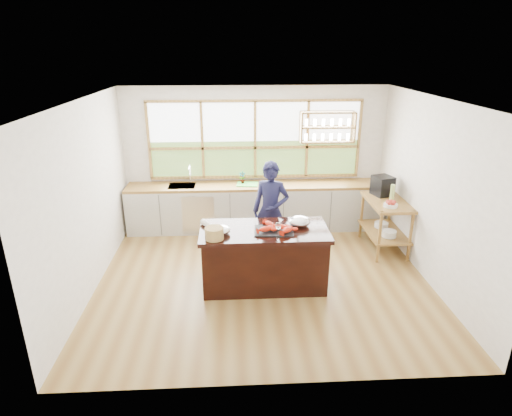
{
  "coord_description": "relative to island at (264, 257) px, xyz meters",
  "views": [
    {
      "loc": [
        -0.43,
        -5.82,
        3.37
      ],
      "look_at": [
        -0.1,
        0.15,
        1.1
      ],
      "focal_mm": 30.0,
      "sensor_mm": 36.0,
      "label": 1
    }
  ],
  "objects": [
    {
      "name": "lobster_pile",
      "position": [
        0.15,
        -0.08,
        0.5
      ],
      "size": [
        0.52,
        0.44,
        0.08
      ],
      "color": "red",
      "rests_on": "slate_board"
    },
    {
      "name": "wine_glass",
      "position": [
        0.17,
        -0.28,
        0.61
      ],
      "size": [
        0.08,
        0.08,
        0.22
      ],
      "color": "white",
      "rests_on": "island"
    },
    {
      "name": "room_shell",
      "position": [
        0.02,
        0.71,
        1.3
      ],
      "size": [
        5.02,
        4.52,
        2.71
      ],
      "color": "white",
      "rests_on": "ground_plane"
    },
    {
      "name": "back_counter",
      "position": [
        -0.02,
        2.14,
        0.0
      ],
      "size": [
        4.9,
        0.63,
        0.9
      ],
      "color": "beige",
      "rests_on": "ground_plane"
    },
    {
      "name": "wicker_basket",
      "position": [
        -0.7,
        -0.28,
        0.53
      ],
      "size": [
        0.26,
        0.26,
        0.16
      ],
      "primitive_type": "cylinder",
      "color": "tan",
      "rests_on": "island"
    },
    {
      "name": "wine_bottle",
      "position": [
        2.24,
        1.05,
        0.6
      ],
      "size": [
        0.08,
        0.08,
        0.3
      ],
      "primitive_type": "cylinder",
      "rotation": [
        0.0,
        0.0,
        0.02
      ],
      "color": "#9FBE61",
      "rests_on": "right_shelf_unit"
    },
    {
      "name": "cutting_board",
      "position": [
        -0.16,
        2.14,
        0.45
      ],
      "size": [
        0.43,
        0.35,
        0.01
      ],
      "primitive_type": "cube",
      "rotation": [
        0.0,
        0.0,
        -0.12
      ],
      "color": "green",
      "rests_on": "back_counter"
    },
    {
      "name": "potted_plant",
      "position": [
        -0.26,
        2.2,
        0.57
      ],
      "size": [
        0.14,
        0.11,
        0.24
      ],
      "primitive_type": "imported",
      "rotation": [
        0.0,
        0.0,
        -0.15
      ],
      "color": "slate",
      "rests_on": "back_counter"
    },
    {
      "name": "slate_board",
      "position": [
        0.13,
        -0.08,
        0.45
      ],
      "size": [
        0.58,
        0.44,
        0.02
      ],
      "primitive_type": "cube",
      "rotation": [
        0.0,
        0.0,
        -0.08
      ],
      "color": "black",
      "rests_on": "island"
    },
    {
      "name": "parchment_roll",
      "position": [
        -0.82,
        0.13,
        0.49
      ],
      "size": [
        0.23,
        0.3,
        0.08
      ],
      "primitive_type": "cylinder",
      "rotation": [
        1.57,
        0.0,
        0.56
      ],
      "color": "silver",
      "rests_on": "island"
    },
    {
      "name": "espresso_machine",
      "position": [
        2.19,
        1.4,
        0.62
      ],
      "size": [
        0.39,
        0.4,
        0.34
      ],
      "primitive_type": "cube",
      "rotation": [
        0.0,
        0.0,
        0.32
      ],
      "color": "black",
      "rests_on": "right_shelf_unit"
    },
    {
      "name": "cook",
      "position": [
        0.17,
        0.9,
        0.38
      ],
      "size": [
        0.7,
        0.56,
        1.66
      ],
      "primitive_type": "imported",
      "rotation": [
        0.0,
        0.0,
        -0.3
      ],
      "color": "#161738",
      "rests_on": "ground_plane"
    },
    {
      "name": "fruit_bowl",
      "position": [
        2.14,
        0.81,
        0.49
      ],
      "size": [
        0.23,
        0.23,
        0.11
      ],
      "color": "white",
      "rests_on": "right_shelf_unit"
    },
    {
      "name": "mixing_bowl_left",
      "position": [
        -0.62,
        -0.12,
        0.5
      ],
      "size": [
        0.27,
        0.27,
        0.13
      ],
      "primitive_type": "ellipsoid",
      "color": "silver",
      "rests_on": "island"
    },
    {
      "name": "mixing_bowl_right",
      "position": [
        0.52,
        0.11,
        0.51
      ],
      "size": [
        0.32,
        0.32,
        0.15
      ],
      "primitive_type": "ellipsoid",
      "color": "silver",
      "rests_on": "island"
    },
    {
      "name": "island",
      "position": [
        0.0,
        0.0,
        0.0
      ],
      "size": [
        1.85,
        0.9,
        0.9
      ],
      "color": "black",
      "rests_on": "ground_plane"
    },
    {
      "name": "ground_plane",
      "position": [
        0.0,
        0.2,
        -0.45
      ],
      "size": [
        5.0,
        5.0,
        0.0
      ],
      "primitive_type": "plane",
      "color": "olive"
    },
    {
      "name": "right_shelf_unit",
      "position": [
        2.19,
        1.09,
        0.15
      ],
      "size": [
        0.62,
        1.1,
        0.9
      ],
      "color": "olive",
      "rests_on": "ground_plane"
    }
  ]
}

